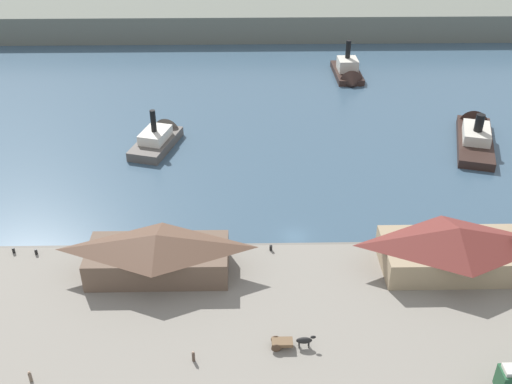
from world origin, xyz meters
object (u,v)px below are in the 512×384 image
Objects in this scene: pedestrian_near_east_shed at (193,356)px; ferry_departing_north at (475,133)px; ferry_approaching_west at (159,137)px; ferry_outer_harbor at (348,73)px; pedestrian_standing_center at (30,377)px; mooring_post_east at (14,250)px; ferry_shed_west_terminal at (455,248)px; mooring_post_center_east at (36,252)px; horse_cart at (291,342)px; mooring_post_west at (271,248)px; ferry_shed_east_terminal at (158,254)px.

pedestrian_near_east_shed is 0.06× the size of ferry_departing_north.
ferry_outer_harbor is at bearing 39.04° from ferry_approaching_west.
ferry_departing_north is 65.95m from ferry_approaching_west.
pedestrian_standing_center is 26.80m from mooring_post_east.
pedestrian_near_east_shed is 82.20m from ferry_departing_north.
mooring_post_east is (-65.58, 4.71, -3.12)m from ferry_shed_west_terminal.
pedestrian_near_east_shed is 1.74× the size of mooring_post_center_east.
mooring_post_center_east is 0.05× the size of ferry_approaching_west.
ferry_shed_west_terminal is at bearing -4.11° from mooring_post_east.
pedestrian_standing_center is at bearing -68.11° from mooring_post_east.
horse_cart is 6.18× the size of mooring_post_east.
pedestrian_standing_center is 97.60m from ferry_departing_north.
mooring_post_center_east is 0.04× the size of ferry_departing_north.
mooring_post_center_east is at bearing -6.64° from mooring_post_east.
pedestrian_standing_center is at bearing -160.07° from ferry_shed_west_terminal.
ferry_approaching_west is (-44.67, -36.22, -0.06)m from ferry_outer_harbor.
mooring_post_west is at bearing -107.20° from ferry_outer_harbor.
pedestrian_near_east_shed reaches higher than mooring_post_center_east.
ferry_shed_east_terminal is 1.23× the size of ferry_approaching_west.
horse_cart is at bearing -26.20° from mooring_post_east.
ferry_shed_west_terminal is 3.80× the size of horse_cart.
mooring_post_east is at bearing 167.51° from ferry_shed_east_terminal.
ferry_shed_west_terminal is at bearing -3.96° from mooring_post_center_east.
ferry_departing_north reaches higher than mooring_post_east.
ferry_departing_north reaches higher than pedestrian_near_east_shed.
ferry_shed_west_terminal reaches higher than ferry_departing_north.
ferry_departing_north is at bearing 54.23° from horse_cart.
pedestrian_standing_center is at bearing -138.93° from ferry_departing_north.
ferry_outer_harbor is at bearing 121.04° from ferry_departing_north.
horse_cart is 6.18× the size of mooring_post_center_east.
pedestrian_standing_center is (-12.73, -19.83, -2.62)m from ferry_shed_east_terminal.
pedestrian_standing_center is 1.82× the size of mooring_post_center_east.
pedestrian_near_east_shed reaches higher than mooring_post_east.
mooring_post_center_east is (-25.34, 21.68, -0.26)m from pedestrian_near_east_shed.
pedestrian_near_east_shed is at bearing -109.07° from ferry_outer_harbor.
ferry_shed_west_terminal is 40.72m from pedestrian_near_east_shed.
horse_cart is at bearing -102.78° from ferry_outer_harbor.
mooring_post_center_east is (-19.20, 4.62, -2.92)m from ferry_shed_east_terminal.
pedestrian_near_east_shed is 33.35m from mooring_post_center_east.
ferry_shed_east_terminal is 23.71m from pedestrian_standing_center.
ferry_approaching_west reaches higher than ferry_departing_north.
ferry_approaching_west reaches higher than mooring_post_center_east.
ferry_approaching_west is at bearing 111.63° from horse_cart.
ferry_shed_east_terminal is 18.32m from pedestrian_near_east_shed.
horse_cart is 42.16m from mooring_post_center_east.
pedestrian_near_east_shed is at bearing -131.72° from ferry_departing_north.
ferry_shed_east_terminal is 42.86m from ferry_shed_west_terminal.
ferry_departing_north is (83.57, 39.26, -0.30)m from mooring_post_east.
ferry_outer_harbor reaches higher than ferry_shed_west_terminal.
pedestrian_near_east_shed is at bearing -40.55° from mooring_post_center_east.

